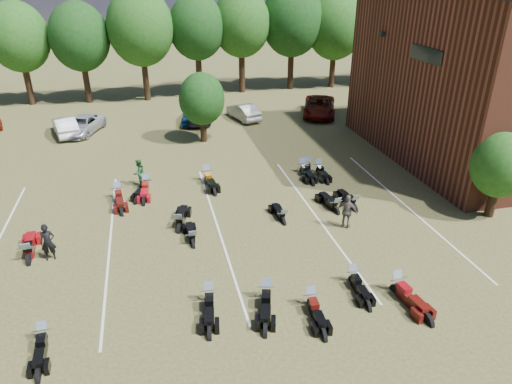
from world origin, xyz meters
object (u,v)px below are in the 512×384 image
object	(u,v)px
person_green	(139,173)
motorcycle_3	(210,303)
person_black	(48,242)
motorcycle_14	(119,199)
car_4	(192,115)
motorcycle_7	(30,262)
person_grey	(347,212)

from	to	relation	value
person_green	motorcycle_3	size ratio (longest dim) A/B	0.71
person_black	motorcycle_14	xyz separation A→B (m)	(2.64, 5.21, -0.83)
car_4	person_black	xyz separation A→B (m)	(-8.09, -18.10, 0.16)
person_black	motorcycle_7	bearing A→B (deg)	173.91
car_4	person_black	size ratio (longest dim) A/B	2.36
person_grey	motorcycle_14	size ratio (longest dim) A/B	0.71
person_black	person_grey	distance (m)	13.39
person_black	motorcycle_3	size ratio (longest dim) A/B	0.73
motorcycle_14	person_green	bearing A→B (deg)	45.81
person_black	motorcycle_7	distance (m)	1.21
motorcycle_3	motorcycle_7	size ratio (longest dim) A/B	0.91
motorcycle_7	motorcycle_3	bearing A→B (deg)	142.42
person_grey	person_black	bearing A→B (deg)	40.68
car_4	motorcycle_7	bearing A→B (deg)	-105.57
motorcycle_3	motorcycle_14	world-z (taller)	motorcycle_14
person_green	motorcycle_3	world-z (taller)	person_green
motorcycle_7	motorcycle_14	bearing A→B (deg)	-129.21
person_green	person_grey	xyz separation A→B (m)	(9.58, -7.18, 0.06)
motorcycle_7	car_4	bearing A→B (deg)	-121.54
car_4	motorcycle_7	distance (m)	20.21
car_4	person_green	bearing A→B (deg)	-99.84
person_grey	motorcycle_3	distance (m)	8.28
person_grey	motorcycle_7	size ratio (longest dim) A/B	0.69
person_green	motorcycle_14	world-z (taller)	person_green
car_4	person_black	bearing A→B (deg)	-103.30
person_grey	motorcycle_14	distance (m)	12.18
person_green	motorcycle_14	bearing A→B (deg)	7.37
person_green	person_grey	bearing A→B (deg)	98.34
person_green	motorcycle_7	world-z (taller)	person_green
person_green	motorcycle_3	bearing A→B (deg)	57.23
car_4	motorcycle_14	xyz separation A→B (m)	(-5.45, -12.89, -0.67)
person_grey	motorcycle_14	bearing A→B (deg)	14.81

